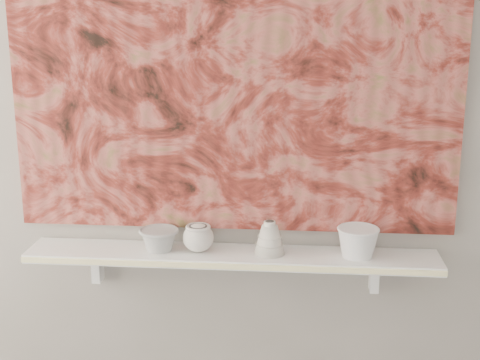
# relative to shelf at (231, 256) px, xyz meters

# --- Properties ---
(wall_back) EXTENTS (3.60, 0.00, 3.60)m
(wall_back) POSITION_rel_shelf_xyz_m (0.00, 0.09, 0.44)
(wall_back) COLOR gray
(wall_back) RESTS_ON floor
(shelf) EXTENTS (1.40, 0.18, 0.03)m
(shelf) POSITION_rel_shelf_xyz_m (0.00, 0.00, 0.00)
(shelf) COLOR white
(shelf) RESTS_ON wall_back
(shelf_stripe) EXTENTS (1.40, 0.01, 0.02)m
(shelf_stripe) POSITION_rel_shelf_xyz_m (0.00, -0.09, 0.00)
(shelf_stripe) COLOR #FAF0A6
(shelf_stripe) RESTS_ON shelf
(bracket_left) EXTENTS (0.03, 0.06, 0.12)m
(bracket_left) POSITION_rel_shelf_xyz_m (-0.49, 0.06, -0.07)
(bracket_left) COLOR white
(bracket_left) RESTS_ON wall_back
(bracket_right) EXTENTS (0.03, 0.06, 0.12)m
(bracket_right) POSITION_rel_shelf_xyz_m (0.49, 0.06, -0.07)
(bracket_right) COLOR white
(bracket_right) RESTS_ON wall_back
(painting) EXTENTS (1.50, 0.02, 1.10)m
(painting) POSITION_rel_shelf_xyz_m (0.00, 0.08, 0.62)
(painting) COLOR maroon
(painting) RESTS_ON wall_back
(house_motif) EXTENTS (0.09, 0.00, 0.08)m
(house_motif) POSITION_rel_shelf_xyz_m (0.45, 0.07, 0.32)
(house_motif) COLOR black
(house_motif) RESTS_ON painting
(bowl_grey) EXTENTS (0.18, 0.18, 0.08)m
(bowl_grey) POSITION_rel_shelf_xyz_m (-0.25, 0.00, 0.05)
(bowl_grey) COLOR gray
(bowl_grey) RESTS_ON shelf
(cup_cream) EXTENTS (0.12, 0.12, 0.10)m
(cup_cream) POSITION_rel_shelf_xyz_m (-0.11, 0.00, 0.06)
(cup_cream) COLOR beige
(cup_cream) RESTS_ON shelf
(bell_vessel) EXTENTS (0.11, 0.11, 0.11)m
(bell_vessel) POSITION_rel_shelf_xyz_m (0.13, 0.00, 0.07)
(bell_vessel) COLOR beige
(bell_vessel) RESTS_ON shelf
(bowl_white) EXTENTS (0.18, 0.18, 0.10)m
(bowl_white) POSITION_rel_shelf_xyz_m (0.42, 0.00, 0.07)
(bowl_white) COLOR silver
(bowl_white) RESTS_ON shelf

